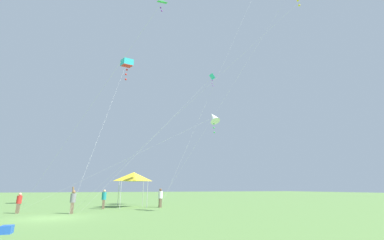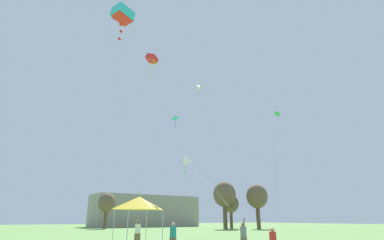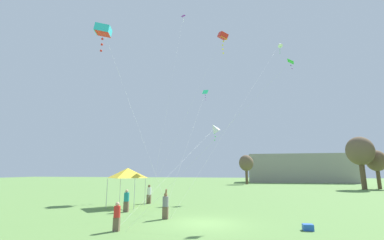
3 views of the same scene
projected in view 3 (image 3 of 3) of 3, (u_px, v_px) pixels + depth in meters
The scene contains 18 objects.
ground_plane at pixel (205, 223), 16.01m from camera, with size 220.00×220.00×0.00m, color #5B8442.
distant_building at pixel (299, 168), 72.79m from camera, with size 27.81×10.03×7.82m, color gray.
tree_far_centre at pixel (376, 161), 47.45m from camera, with size 3.47×3.47×7.01m.
tree_near_right at pixel (246, 163), 63.27m from camera, with size 3.50×3.50×7.07m.
tree_far_left at pixel (360, 152), 46.39m from camera, with size 4.63×4.63×9.35m.
festival_tent at pixel (128, 173), 23.96m from camera, with size 2.87×2.87×3.48m.
cooler_box at pixel (308, 227), 14.15m from camera, with size 0.55×0.43×0.33m, color blue.
person_teal_shirt at pixel (126, 200), 20.64m from camera, with size 0.41×0.41×1.74m.
person_red_shirt at pixel (117, 215), 14.10m from camera, with size 0.36×0.36×1.53m.
person_white_shirt at pixel (149, 193), 25.90m from camera, with size 0.44×0.44×1.84m.
person_grey_shirt at pixel (165, 204), 17.65m from camera, with size 0.41×0.41×1.99m.
kite_green_delta_0 at pixel (289, 64), 22.17m from camera, with size 11.33×8.60×12.85m.
kite_cyan_box_1 at pixel (103, 31), 26.00m from camera, with size 9.45×4.81×17.79m.
kite_purple_delta_2 at pixel (183, 19), 43.25m from camera, with size 0.87×13.27×29.41m.
kite_cyan_delta_3 at pixel (205, 93), 30.49m from camera, with size 2.15×11.24×12.79m.
kite_white_diamond_4 at pixel (280, 45), 41.30m from camera, with size 12.33×23.13×23.86m.
kite_red_box_5 at pixel (223, 36), 42.85m from camera, with size 8.34×15.29×26.29m.
kite_white_diamond_6 at pixel (215, 128), 29.09m from camera, with size 4.80×15.71×8.71m.
Camera 3 is at (2.29, -16.82, 3.24)m, focal length 24.00 mm.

